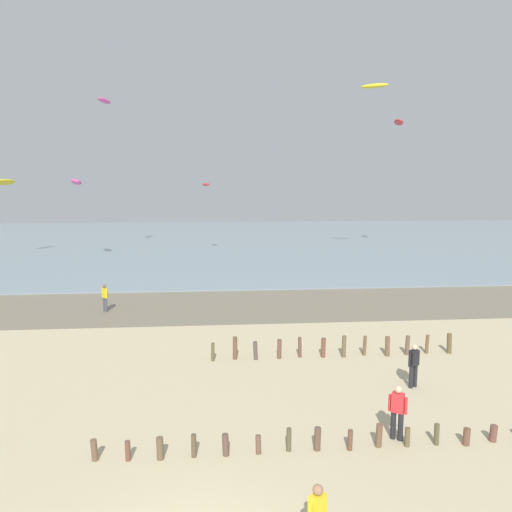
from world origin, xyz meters
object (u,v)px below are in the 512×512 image
object	(u,v)px
person_mid_beach	(414,364)
kite_aloft_4	(399,122)
person_nearest_camera	(105,297)
kite_aloft_0	(375,86)
kite_aloft_2	(206,184)
kite_aloft_3	(4,182)
kite_aloft_5	(104,101)
kite_aloft_1	(76,182)
person_by_waterline	(397,411)

from	to	relation	value
person_mid_beach	kite_aloft_4	bearing A→B (deg)	70.23
person_nearest_camera	kite_aloft_0	bearing A→B (deg)	41.28
kite_aloft_0	person_mid_beach	bearing A→B (deg)	-74.24
kite_aloft_2	kite_aloft_3	world-z (taller)	kite_aloft_3
kite_aloft_2	kite_aloft_5	distance (m)	14.41
kite_aloft_0	kite_aloft_2	bearing A→B (deg)	-162.65
kite_aloft_0	kite_aloft_5	xyz separation A→B (m)	(-28.54, 5.76, -0.91)
kite_aloft_1	kite_aloft_4	distance (m)	36.34
person_mid_beach	kite_aloft_3	bearing A→B (deg)	129.46
kite_aloft_4	person_nearest_camera	bearing A→B (deg)	145.04
person_nearest_camera	person_mid_beach	bearing A→B (deg)	-41.11
person_by_waterline	kite_aloft_1	world-z (taller)	kite_aloft_1
person_nearest_camera	kite_aloft_4	world-z (taller)	kite_aloft_4
person_by_waterline	kite_aloft_5	distance (m)	48.64
person_mid_beach	kite_aloft_0	xyz separation A→B (m)	(9.00, 33.00, 17.04)
person_by_waterline	kite_aloft_0	size ratio (longest dim) A/B	0.59
person_mid_beach	kite_aloft_2	distance (m)	38.85
person_nearest_camera	kite_aloft_2	size ratio (longest dim) A/B	0.81
kite_aloft_2	kite_aloft_4	world-z (taller)	kite_aloft_4
kite_aloft_1	kite_aloft_4	xyz separation A→B (m)	(35.22, 5.66, 6.93)
kite_aloft_4	kite_aloft_5	world-z (taller)	kite_aloft_5
person_nearest_camera	kite_aloft_5	distance (m)	31.25
kite_aloft_4	kite_aloft_1	bearing A→B (deg)	111.46
person_mid_beach	kite_aloft_0	distance (m)	38.22
kite_aloft_0	kite_aloft_3	distance (m)	40.11
person_mid_beach	person_by_waterline	bearing A→B (deg)	-119.35
person_nearest_camera	kite_aloft_1	world-z (taller)	kite_aloft_1
person_by_waterline	kite_aloft_3	distance (m)	49.05
person_mid_beach	kite_aloft_1	size ratio (longest dim) A/B	0.53
kite_aloft_1	kite_aloft_2	distance (m)	13.60
person_nearest_camera	person_by_waterline	xyz separation A→B (m)	(12.27, -16.18, 0.00)
kite_aloft_2	kite_aloft_3	bearing A→B (deg)	78.28
kite_aloft_4	kite_aloft_0	bearing A→B (deg)	151.08
person_mid_beach	kite_aloft_3	distance (m)	47.39
kite_aloft_2	kite_aloft_5	xyz separation A→B (m)	(-11.05, 1.50, 9.13)
person_mid_beach	kite_aloft_3	size ratio (longest dim) A/B	0.53
kite_aloft_3	kite_aloft_4	world-z (taller)	kite_aloft_4
kite_aloft_1	kite_aloft_3	distance (m)	9.01
kite_aloft_3	person_nearest_camera	bearing A→B (deg)	-127.53
kite_aloft_3	kite_aloft_5	bearing A→B (deg)	-56.36
person_by_waterline	kite_aloft_1	size ratio (longest dim) A/B	0.53
person_nearest_camera	kite_aloft_3	world-z (taller)	kite_aloft_3
kite_aloft_3	kite_aloft_2	bearing A→B (deg)	-67.68
person_mid_beach	kite_aloft_2	size ratio (longest dim) A/B	0.81
person_nearest_camera	kite_aloft_4	size ratio (longest dim) A/B	0.55
kite_aloft_3	kite_aloft_4	distance (m)	44.23
kite_aloft_2	kite_aloft_3	distance (m)	21.30
kite_aloft_0	kite_aloft_2	world-z (taller)	kite_aloft_0
kite_aloft_3	kite_aloft_4	bearing A→B (deg)	-67.53
kite_aloft_0	kite_aloft_1	distance (m)	31.92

